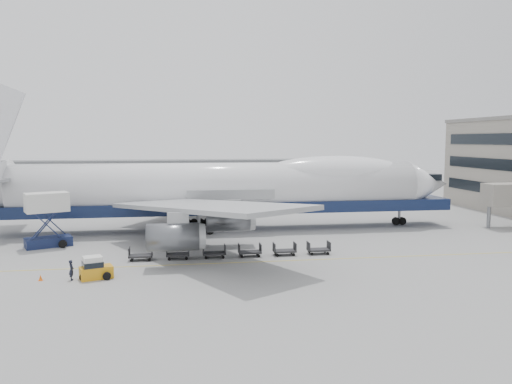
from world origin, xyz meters
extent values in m
plane|color=gray|center=(0.00, 0.00, 0.00)|extent=(260.00, 260.00, 0.00)
cube|color=gold|center=(0.00, -6.00, 0.01)|extent=(60.00, 0.15, 0.01)
cylinder|color=slate|center=(36.00, 8.00, 1.50)|extent=(0.50, 0.50, 3.00)
cube|color=slate|center=(-10.00, 70.00, 3.50)|extent=(110.00, 8.00, 7.00)
cylinder|color=white|center=(0.00, 12.00, 5.70)|extent=(52.00, 6.40, 6.40)
cube|color=#111D3F|center=(1.00, 12.00, 3.14)|extent=(60.00, 5.76, 1.50)
cone|color=white|center=(29.00, 12.00, 5.70)|extent=(6.00, 6.40, 6.40)
ellipsoid|color=white|center=(15.60, 12.00, 7.46)|extent=(20.67, 5.78, 4.56)
cube|color=#9EA0A3|center=(-3.00, -2.28, 5.10)|extent=(20.35, 26.74, 2.26)
cube|color=#9EA0A3|center=(-3.00, 26.28, 5.10)|extent=(20.35, 26.74, 2.26)
cylinder|color=#595B60|center=(-6.00, 31.00, 2.90)|extent=(4.80, 2.60, 2.60)
cylinder|color=#595B60|center=(0.00, 22.00, 2.90)|extent=(4.80, 2.60, 2.60)
cylinder|color=#595B60|center=(0.00, 2.00, 2.90)|extent=(4.80, 2.60, 2.60)
cylinder|color=#595B60|center=(-6.00, -7.00, 2.90)|extent=(4.80, 2.60, 2.60)
cylinder|color=slate|center=(25.00, 12.00, 1.25)|extent=(0.36, 0.36, 2.50)
cylinder|color=black|center=(25.00, 12.00, 0.55)|extent=(1.10, 0.45, 1.10)
cylinder|color=slate|center=(-3.00, 9.00, 1.25)|extent=(0.36, 0.36, 2.50)
cylinder|color=black|center=(-3.00, 9.00, 0.55)|extent=(1.10, 0.45, 1.10)
cylinder|color=slate|center=(-3.00, 15.00, 1.25)|extent=(0.36, 0.36, 2.50)
cylinder|color=black|center=(-3.00, 15.00, 0.55)|extent=(1.10, 0.45, 1.10)
cube|color=#172146|center=(-19.93, 4.50, 0.53)|extent=(5.35, 4.07, 1.06)
cube|color=silver|center=(-19.93, 4.50, 5.00)|extent=(5.07, 4.09, 2.12)
cube|color=#172146|center=(-19.93, 3.44, 2.80)|extent=(3.20, 1.50, 3.81)
cube|color=#172146|center=(-19.93, 5.56, 2.80)|extent=(3.20, 1.50, 3.81)
cube|color=slate|center=(-19.93, 6.04, 5.00)|extent=(2.59, 1.99, 0.15)
cylinder|color=black|center=(-21.67, 3.54, 0.43)|extent=(0.87, 0.34, 0.87)
cylinder|color=black|center=(-21.67, 5.46, 0.43)|extent=(0.87, 0.34, 0.87)
cylinder|color=black|center=(-18.20, 3.54, 0.43)|extent=(0.87, 0.34, 0.87)
cylinder|color=black|center=(-18.20, 5.46, 0.43)|extent=(0.87, 0.34, 0.87)
cube|color=orange|center=(-12.52, -9.68, 0.53)|extent=(3.00, 2.24, 1.05)
cube|color=silver|center=(-12.79, -9.77, 1.48)|extent=(1.89, 1.77, 0.96)
cube|color=black|center=(-12.79, -9.77, 1.29)|extent=(2.01, 1.89, 0.48)
cylinder|color=black|center=(-13.47, -10.30, 0.33)|extent=(0.67, 0.29, 0.67)
cylinder|color=black|center=(-13.47, -9.05, 0.33)|extent=(0.67, 0.29, 0.67)
cylinder|color=black|center=(-11.56, -10.30, 0.33)|extent=(0.67, 0.29, 0.67)
cylinder|color=black|center=(-11.56, -9.05, 0.33)|extent=(0.67, 0.29, 0.67)
imported|color=black|center=(-14.52, -9.88, 0.87)|extent=(0.51, 0.69, 1.74)
cone|color=#F55F0C|center=(-17.10, -9.65, 0.26)|extent=(0.34, 0.34, 0.52)
cube|color=#F55F0C|center=(-17.10, -9.65, 0.01)|extent=(0.35, 0.35, 0.03)
cube|color=#2D2D30|center=(-9.24, -3.60, 0.45)|extent=(2.30, 1.35, 0.18)
cube|color=#2D2D30|center=(-10.34, -3.60, 0.85)|extent=(0.08, 1.35, 0.90)
cube|color=#2D2D30|center=(-8.14, -3.60, 0.85)|extent=(0.08, 1.35, 0.90)
cylinder|color=black|center=(-10.09, -4.15, 0.15)|extent=(0.30, 0.12, 0.30)
cylinder|color=black|center=(-10.09, -3.05, 0.15)|extent=(0.30, 0.12, 0.30)
cylinder|color=black|center=(-8.39, -4.15, 0.15)|extent=(0.30, 0.12, 0.30)
cylinder|color=black|center=(-8.39, -3.05, 0.15)|extent=(0.30, 0.12, 0.30)
cube|color=#2D2D30|center=(-5.60, -3.60, 0.45)|extent=(2.30, 1.35, 0.18)
cube|color=#2D2D30|center=(-6.70, -3.60, 0.85)|extent=(0.08, 1.35, 0.90)
cube|color=#2D2D30|center=(-4.50, -3.60, 0.85)|extent=(0.08, 1.35, 0.90)
cylinder|color=black|center=(-6.45, -4.15, 0.15)|extent=(0.30, 0.12, 0.30)
cylinder|color=black|center=(-6.45, -3.05, 0.15)|extent=(0.30, 0.12, 0.30)
cylinder|color=black|center=(-4.75, -4.15, 0.15)|extent=(0.30, 0.12, 0.30)
cylinder|color=black|center=(-4.75, -3.05, 0.15)|extent=(0.30, 0.12, 0.30)
cube|color=#2D2D30|center=(-1.96, -3.60, 0.45)|extent=(2.30, 1.35, 0.18)
cube|color=#2D2D30|center=(-3.06, -3.60, 0.85)|extent=(0.08, 1.35, 0.90)
cube|color=#2D2D30|center=(-0.86, -3.60, 0.85)|extent=(0.08, 1.35, 0.90)
cylinder|color=black|center=(-2.81, -4.15, 0.15)|extent=(0.30, 0.12, 0.30)
cylinder|color=black|center=(-2.81, -3.05, 0.15)|extent=(0.30, 0.12, 0.30)
cylinder|color=black|center=(-1.11, -4.15, 0.15)|extent=(0.30, 0.12, 0.30)
cylinder|color=black|center=(-1.11, -3.05, 0.15)|extent=(0.30, 0.12, 0.30)
cube|color=#2D2D30|center=(1.67, -3.60, 0.45)|extent=(2.30, 1.35, 0.18)
cube|color=#2D2D30|center=(0.57, -3.60, 0.85)|extent=(0.08, 1.35, 0.90)
cube|color=#2D2D30|center=(2.77, -3.60, 0.85)|extent=(0.08, 1.35, 0.90)
cylinder|color=black|center=(0.82, -4.15, 0.15)|extent=(0.30, 0.12, 0.30)
cylinder|color=black|center=(0.82, -3.05, 0.15)|extent=(0.30, 0.12, 0.30)
cylinder|color=black|center=(2.52, -4.15, 0.15)|extent=(0.30, 0.12, 0.30)
cylinder|color=black|center=(2.52, -3.05, 0.15)|extent=(0.30, 0.12, 0.30)
cube|color=#2D2D30|center=(5.31, -3.60, 0.45)|extent=(2.30, 1.35, 0.18)
cube|color=#2D2D30|center=(4.21, -3.60, 0.85)|extent=(0.08, 1.35, 0.90)
cube|color=#2D2D30|center=(6.41, -3.60, 0.85)|extent=(0.08, 1.35, 0.90)
cylinder|color=black|center=(4.46, -4.15, 0.15)|extent=(0.30, 0.12, 0.30)
cylinder|color=black|center=(4.46, -3.05, 0.15)|extent=(0.30, 0.12, 0.30)
cylinder|color=black|center=(6.16, -4.15, 0.15)|extent=(0.30, 0.12, 0.30)
cylinder|color=black|center=(6.16, -3.05, 0.15)|extent=(0.30, 0.12, 0.30)
cube|color=#2D2D30|center=(8.95, -3.60, 0.45)|extent=(2.30, 1.35, 0.18)
cube|color=#2D2D30|center=(7.85, -3.60, 0.85)|extent=(0.08, 1.35, 0.90)
cube|color=#2D2D30|center=(10.05, -3.60, 0.85)|extent=(0.08, 1.35, 0.90)
cylinder|color=black|center=(8.10, -4.15, 0.15)|extent=(0.30, 0.12, 0.30)
cylinder|color=black|center=(8.10, -3.05, 0.15)|extent=(0.30, 0.12, 0.30)
cylinder|color=black|center=(9.80, -4.15, 0.15)|extent=(0.30, 0.12, 0.30)
cylinder|color=black|center=(9.80, -3.05, 0.15)|extent=(0.30, 0.12, 0.30)
camera|label=1|loc=(-5.25, -53.20, 11.90)|focal=35.00mm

